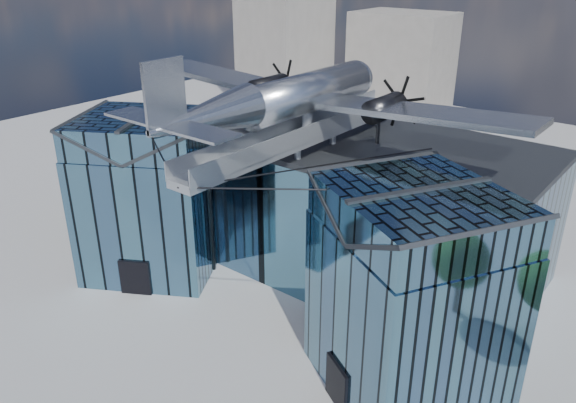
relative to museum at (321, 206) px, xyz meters
The scene contains 5 objects.
ground_plane 8.03m from the museum, 90.00° to the right, with size 120.00×120.00×0.00m, color gray.
museum is the anchor object (origin of this frame).
bg_towers 44.92m from the museum, 88.14° to the left, with size 77.00×24.50×26.00m.
tree_plaza_w 23.97m from the museum, 169.83° to the right, with size 3.45×3.45×5.04m.
tree_side_w 22.73m from the museum, behind, with size 4.47×4.47×5.42m.
Camera 1 is at (20.81, -24.13, 22.06)m, focal length 35.00 mm.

